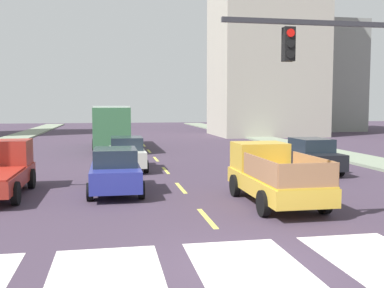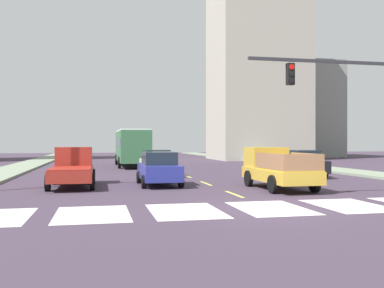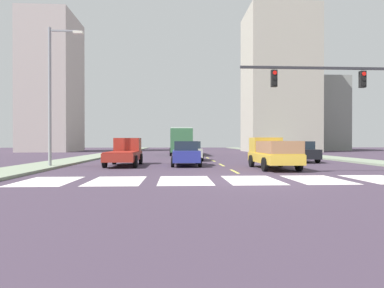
{
  "view_description": "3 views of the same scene",
  "coord_description": "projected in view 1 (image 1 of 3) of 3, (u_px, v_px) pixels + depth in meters",
  "views": [
    {
      "loc": [
        -2.79,
        -8.74,
        3.33
      ],
      "look_at": [
        0.89,
        11.3,
        1.58
      ],
      "focal_mm": 41.9,
      "sensor_mm": 36.0,
      "label": 1
    },
    {
      "loc": [
        -5.65,
        -13.75,
        2.21
      ],
      "look_at": [
        -1.0,
        7.93,
        2.13
      ],
      "focal_mm": 40.83,
      "sensor_mm": 36.0,
      "label": 2
    },
    {
      "loc": [
        -3.3,
        -13.48,
        1.66
      ],
      "look_at": [
        -1.89,
        14.04,
        1.49
      ],
      "focal_mm": 29.22,
      "sensor_mm": 36.0,
      "label": 3
    }
  ],
  "objects": [
    {
      "name": "lane_dash_7",
      "position": [
        137.0,
        137.0,
        47.57
      ],
      "size": [
        0.16,
        2.4,
        0.01
      ],
      "primitive_type": "cube",
      "color": "#D5CE51",
      "rests_on": "ground"
    },
    {
      "name": "lane_dash_0",
      "position": [
        207.0,
        218.0,
        13.27
      ],
      "size": [
        0.16,
        2.4,
        0.01
      ],
      "primitive_type": "cube",
      "color": "#D5CE51",
      "rests_on": "ground"
    },
    {
      "name": "lane_dash_3",
      "position": [
        156.0,
        159.0,
        27.97
      ],
      "size": [
        0.16,
        2.4,
        0.01
      ],
      "primitive_type": "cube",
      "color": "#D5CE51",
      "rests_on": "ground"
    },
    {
      "name": "sedan_mid",
      "position": [
        310.0,
        155.0,
        22.26
      ],
      "size": [
        2.02,
        4.4,
        1.72
      ],
      "rotation": [
        0.0,
        0.0,
        0.05
      ],
      "color": "black",
      "rests_on": "ground"
    },
    {
      "name": "sedan_near_right",
      "position": [
        115.0,
        171.0,
        17.08
      ],
      "size": [
        2.02,
        4.4,
        1.72
      ],
      "rotation": [
        0.0,
        0.0,
        0.01
      ],
      "color": "navy",
      "rests_on": "ground"
    },
    {
      "name": "sidewalk_right",
      "position": [
        344.0,
        156.0,
        29.18
      ],
      "size": [
        3.0,
        110.0,
        0.15
      ],
      "primitive_type": "cube",
      "color": "gray",
      "rests_on": "ground"
    },
    {
      "name": "crosswalk_stripe_3",
      "position": [
        248.0,
        265.0,
        9.35
      ],
      "size": [
        2.25,
        3.34,
        0.01
      ],
      "primitive_type": "cube",
      "color": "silver",
      "rests_on": "ground"
    },
    {
      "name": "tower_tall_centre",
      "position": [
        266.0,
        27.0,
        49.74
      ],
      "size": [
        11.37,
        9.46,
        24.05
      ],
      "primitive_type": "cube",
      "color": "#ABA595",
      "rests_on": "ground"
    },
    {
      "name": "pickup_stakebed",
      "position": [
        271.0,
        175.0,
        15.52
      ],
      "size": [
        2.18,
        5.2,
        1.96
      ],
      "rotation": [
        0.0,
        0.0,
        0.05
      ],
      "color": "gold",
      "rests_on": "ground"
    },
    {
      "name": "crosswalk_stripe_4",
      "position": [
        375.0,
        257.0,
        9.87
      ],
      "size": [
        2.25,
        3.34,
        0.01
      ],
      "primitive_type": "cube",
      "color": "silver",
      "rests_on": "ground"
    },
    {
      "name": "crosswalk_stripe_2",
      "position": [
        106.0,
        275.0,
        8.82
      ],
      "size": [
        2.25,
        3.34,
        0.01
      ],
      "primitive_type": "cube",
      "color": "silver",
      "rests_on": "ground"
    },
    {
      "name": "sedan_far",
      "position": [
        127.0,
        153.0,
        23.28
      ],
      "size": [
        2.02,
        4.4,
        1.72
      ],
      "rotation": [
        0.0,
        0.0,
        -0.04
      ],
      "color": "beige",
      "rests_on": "ground"
    },
    {
      "name": "lane_dash_2",
      "position": [
        166.0,
        170.0,
        23.07
      ],
      "size": [
        0.16,
        2.4,
        0.01
      ],
      "primitive_type": "cube",
      "color": "#D5CE51",
      "rests_on": "ground"
    },
    {
      "name": "lane_dash_5",
      "position": [
        144.0,
        145.0,
        37.77
      ],
      "size": [
        0.16,
        2.4,
        0.01
      ],
      "primitive_type": "cube",
      "color": "#D5CE51",
      "rests_on": "ground"
    },
    {
      "name": "lane_dash_1",
      "position": [
        181.0,
        188.0,
        18.17
      ],
      "size": [
        0.16,
        2.4,
        0.01
      ],
      "primitive_type": "cube",
      "color": "#D5CE51",
      "rests_on": "ground"
    },
    {
      "name": "lane_dash_6",
      "position": [
        140.0,
        141.0,
        42.67
      ],
      "size": [
        0.16,
        2.4,
        0.01
      ],
      "primitive_type": "cube",
      "color": "#D5CE51",
      "rests_on": "ground"
    },
    {
      "name": "block_mid_right",
      "position": [
        316.0,
        78.0,
        60.81
      ],
      "size": [
        9.85,
        10.19,
        14.27
      ],
      "primitive_type": "cube",
      "color": "gray",
      "rests_on": "ground"
    },
    {
      "name": "lane_dash_4",
      "position": [
        149.0,
        151.0,
        32.87
      ],
      "size": [
        0.16,
        2.4,
        0.01
      ],
      "primitive_type": "cube",
      "color": "#D5CE51",
      "rests_on": "ground"
    },
    {
      "name": "city_bus",
      "position": [
        111.0,
        124.0,
        34.67
      ],
      "size": [
        2.72,
        10.8,
        3.32
      ],
      "rotation": [
        0.0,
        0.0,
        -0.02
      ],
      "color": "#376C44",
      "rests_on": "ground"
    },
    {
      "name": "ground_plane",
      "position": [
        248.0,
        265.0,
        9.35
      ],
      "size": [
        160.0,
        160.0,
        0.0
      ],
      "primitive_type": "plane",
      "color": "#3F3243"
    }
  ]
}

